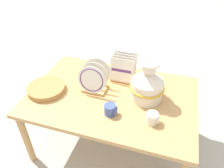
# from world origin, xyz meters

# --- Properties ---
(ground_plane) EXTENTS (14.00, 14.00, 0.00)m
(ground_plane) POSITION_xyz_m (0.00, 0.00, 0.00)
(ground_plane) COLOR #B2ADA3
(display_table) EXTENTS (1.34, 0.90, 0.59)m
(display_table) POSITION_xyz_m (0.00, 0.00, 0.53)
(display_table) COLOR tan
(display_table) RESTS_ON ground_plane
(ceramic_vase) EXTENTS (0.27, 0.27, 0.34)m
(ceramic_vase) POSITION_xyz_m (0.27, 0.05, 0.72)
(ceramic_vase) COLOR silver
(ceramic_vase) RESTS_ON display_table
(dish_rack_round_plates) EXTENTS (0.23, 0.18, 0.25)m
(dish_rack_round_plates) POSITION_xyz_m (-0.16, 0.02, 0.69)
(dish_rack_round_plates) COLOR tan
(dish_rack_round_plates) RESTS_ON display_table
(dish_rack_square_plates) EXTENTS (0.20, 0.17, 0.22)m
(dish_rack_square_plates) POSITION_xyz_m (0.03, 0.24, 0.67)
(dish_rack_square_plates) COLOR tan
(dish_rack_square_plates) RESTS_ON display_table
(wicker_charger_stack) EXTENTS (0.31, 0.31, 0.04)m
(wicker_charger_stack) POSITION_xyz_m (-0.53, -0.11, 0.61)
(wicker_charger_stack) COLOR #AD7F47
(wicker_charger_stack) RESTS_ON display_table
(mug_cobalt_glaze) EXTENTS (0.09, 0.09, 0.08)m
(mug_cobalt_glaze) POSITION_xyz_m (0.05, -0.21, 0.63)
(mug_cobalt_glaze) COLOR #42569E
(mug_cobalt_glaze) RESTS_ON display_table
(mug_cream_glaze) EXTENTS (0.09, 0.09, 0.08)m
(mug_cream_glaze) POSITION_xyz_m (0.36, -0.20, 0.63)
(mug_cream_glaze) COLOR silver
(mug_cream_glaze) RESTS_ON display_table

